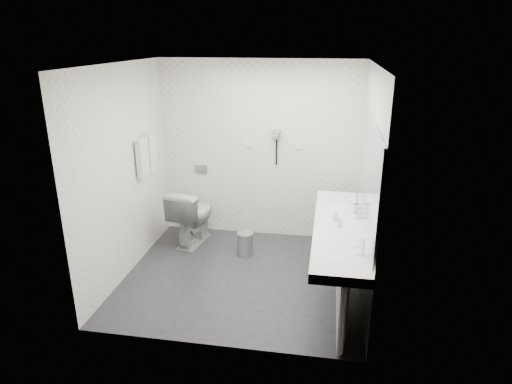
# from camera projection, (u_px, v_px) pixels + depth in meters

# --- Properties ---
(floor) EXTENTS (2.80, 2.80, 0.00)m
(floor) POSITION_uv_depth(u_px,v_px,m) (242.00, 276.00, 5.42)
(floor) COLOR #27272C
(floor) RESTS_ON ground
(ceiling) EXTENTS (2.80, 2.80, 0.00)m
(ceiling) POSITION_uv_depth(u_px,v_px,m) (239.00, 64.00, 4.59)
(ceiling) COLOR white
(ceiling) RESTS_ON wall_back
(wall_back) EXTENTS (2.80, 0.00, 2.80)m
(wall_back) POSITION_uv_depth(u_px,v_px,m) (259.00, 151.00, 6.22)
(wall_back) COLOR white
(wall_back) RESTS_ON floor
(wall_front) EXTENTS (2.80, 0.00, 2.80)m
(wall_front) POSITION_uv_depth(u_px,v_px,m) (211.00, 224.00, 3.80)
(wall_front) COLOR white
(wall_front) RESTS_ON floor
(wall_left) EXTENTS (0.00, 2.60, 2.60)m
(wall_left) POSITION_uv_depth(u_px,v_px,m) (124.00, 173.00, 5.23)
(wall_left) COLOR white
(wall_left) RESTS_ON floor
(wall_right) EXTENTS (0.00, 2.60, 2.60)m
(wall_right) POSITION_uv_depth(u_px,v_px,m) (368.00, 185.00, 4.79)
(wall_right) COLOR white
(wall_right) RESTS_ON floor
(vanity_counter) EXTENTS (0.55, 2.20, 0.10)m
(vanity_counter) POSITION_uv_depth(u_px,v_px,m) (340.00, 229.00, 4.79)
(vanity_counter) COLOR white
(vanity_counter) RESTS_ON floor
(vanity_panel) EXTENTS (0.03, 2.15, 0.75)m
(vanity_panel) POSITION_uv_depth(u_px,v_px,m) (339.00, 265.00, 4.93)
(vanity_panel) COLOR gray
(vanity_panel) RESTS_ON floor
(vanity_post_near) EXTENTS (0.06, 0.06, 0.75)m
(vanity_post_near) POSITION_uv_depth(u_px,v_px,m) (344.00, 321.00, 3.96)
(vanity_post_near) COLOR silver
(vanity_post_near) RESTS_ON floor
(vanity_post_far) EXTENTS (0.06, 0.06, 0.75)m
(vanity_post_far) POSITION_uv_depth(u_px,v_px,m) (341.00, 227.00, 5.89)
(vanity_post_far) COLOR silver
(vanity_post_far) RESTS_ON floor
(mirror) EXTENTS (0.02, 2.20, 1.05)m
(mirror) POSITION_uv_depth(u_px,v_px,m) (369.00, 173.00, 4.54)
(mirror) COLOR #B2BCC6
(mirror) RESTS_ON wall_right
(basin_near) EXTENTS (0.40, 0.31, 0.05)m
(basin_near) POSITION_uv_depth(u_px,v_px,m) (340.00, 254.00, 4.18)
(basin_near) COLOR white
(basin_near) RESTS_ON vanity_counter
(basin_far) EXTENTS (0.40, 0.31, 0.05)m
(basin_far) POSITION_uv_depth(u_px,v_px,m) (339.00, 205.00, 5.39)
(basin_far) COLOR white
(basin_far) RESTS_ON vanity_counter
(faucet_near) EXTENTS (0.04, 0.04, 0.15)m
(faucet_near) POSITION_uv_depth(u_px,v_px,m) (362.00, 247.00, 4.12)
(faucet_near) COLOR silver
(faucet_near) RESTS_ON vanity_counter
(faucet_far) EXTENTS (0.04, 0.04, 0.15)m
(faucet_far) POSITION_uv_depth(u_px,v_px,m) (356.00, 199.00, 5.33)
(faucet_far) COLOR silver
(faucet_far) RESTS_ON vanity_counter
(soap_bottle_a) EXTENTS (0.06, 0.06, 0.11)m
(soap_bottle_a) POSITION_uv_depth(u_px,v_px,m) (336.00, 216.00, 4.87)
(soap_bottle_a) COLOR silver
(soap_bottle_a) RESTS_ON vanity_counter
(soap_bottle_c) EXTENTS (0.06, 0.06, 0.11)m
(soap_bottle_c) POSITION_uv_depth(u_px,v_px,m) (340.00, 222.00, 4.72)
(soap_bottle_c) COLOR silver
(soap_bottle_c) RESTS_ON vanity_counter
(glass_left) EXTENTS (0.08, 0.08, 0.12)m
(glass_left) POSITION_uv_depth(u_px,v_px,m) (359.00, 213.00, 4.95)
(glass_left) COLOR silver
(glass_left) RESTS_ON vanity_counter
(glass_right) EXTENTS (0.06, 0.06, 0.10)m
(glass_right) POSITION_uv_depth(u_px,v_px,m) (356.00, 208.00, 5.11)
(glass_right) COLOR silver
(glass_right) RESTS_ON vanity_counter
(toilet) EXTENTS (0.58, 0.86, 0.80)m
(toilet) POSITION_uv_depth(u_px,v_px,m) (192.00, 216.00, 6.20)
(toilet) COLOR white
(toilet) RESTS_ON floor
(flush_plate) EXTENTS (0.18, 0.02, 0.12)m
(flush_plate) POSITION_uv_depth(u_px,v_px,m) (201.00, 169.00, 6.44)
(flush_plate) COLOR #B2B5BA
(flush_plate) RESTS_ON wall_back
(pedal_bin) EXTENTS (0.22, 0.22, 0.30)m
(pedal_bin) POSITION_uv_depth(u_px,v_px,m) (245.00, 244.00, 5.92)
(pedal_bin) COLOR #B2B5BA
(pedal_bin) RESTS_ON floor
(bin_lid) EXTENTS (0.21, 0.21, 0.02)m
(bin_lid) POSITION_uv_depth(u_px,v_px,m) (245.00, 234.00, 5.87)
(bin_lid) COLOR #B2B5BA
(bin_lid) RESTS_ON pedal_bin
(towel_rail) EXTENTS (0.02, 0.62, 0.02)m
(towel_rail) POSITION_uv_depth(u_px,v_px,m) (145.00, 138.00, 5.63)
(towel_rail) COLOR silver
(towel_rail) RESTS_ON wall_left
(towel_near) EXTENTS (0.07, 0.24, 0.48)m
(towel_near) POSITION_uv_depth(u_px,v_px,m) (143.00, 158.00, 5.57)
(towel_near) COLOR silver
(towel_near) RESTS_ON towel_rail
(towel_far) EXTENTS (0.07, 0.24, 0.48)m
(towel_far) POSITION_uv_depth(u_px,v_px,m) (151.00, 152.00, 5.83)
(towel_far) COLOR silver
(towel_far) RESTS_ON towel_rail
(dryer_cradle) EXTENTS (0.10, 0.04, 0.14)m
(dryer_cradle) POSITION_uv_depth(u_px,v_px,m) (277.00, 135.00, 6.07)
(dryer_cradle) COLOR gray
(dryer_cradle) RESTS_ON wall_back
(dryer_barrel) EXTENTS (0.08, 0.14, 0.08)m
(dryer_barrel) POSITION_uv_depth(u_px,v_px,m) (276.00, 133.00, 5.99)
(dryer_barrel) COLOR gray
(dryer_barrel) RESTS_ON dryer_cradle
(dryer_cord) EXTENTS (0.02, 0.02, 0.35)m
(dryer_cord) POSITION_uv_depth(u_px,v_px,m) (276.00, 153.00, 6.14)
(dryer_cord) COLOR black
(dryer_cord) RESTS_ON dryer_cradle
(switch_plate_a) EXTENTS (0.09, 0.02, 0.09)m
(switch_plate_a) POSITION_uv_depth(u_px,v_px,m) (248.00, 144.00, 6.20)
(switch_plate_a) COLOR white
(switch_plate_a) RESTS_ON wall_back
(switch_plate_b) EXTENTS (0.09, 0.02, 0.09)m
(switch_plate_b) POSITION_uv_depth(u_px,v_px,m) (299.00, 146.00, 6.09)
(switch_plate_b) COLOR white
(switch_plate_b) RESTS_ON wall_back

